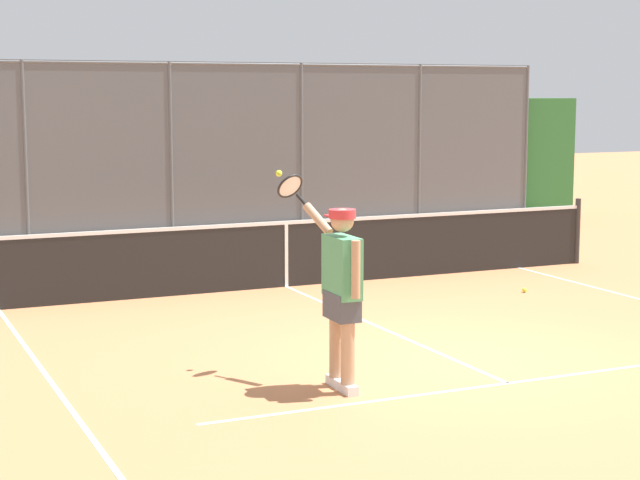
{
  "coord_description": "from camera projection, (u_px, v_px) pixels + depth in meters",
  "views": [
    {
      "loc": [
        5.76,
        9.38,
        2.81
      ],
      "look_at": [
        0.62,
        -2.03,
        1.05
      ],
      "focal_mm": 59.6,
      "sensor_mm": 36.0,
      "label": 1
    }
  ],
  "objects": [
    {
      "name": "tennis_net",
      "position": [
        286.0,
        253.0,
        15.3
      ],
      "size": [
        10.43,
        0.09,
        1.07
      ],
      "color": "#2D2D2D",
      "rests_on": "ground"
    },
    {
      "name": "tennis_player",
      "position": [
        341.0,
        283.0,
        9.95
      ],
      "size": [
        0.45,
        1.43,
        2.02
      ],
      "rotation": [
        0.0,
        0.0,
        -1.59
      ],
      "color": "silver",
      "rests_on": "ground"
    },
    {
      "name": "fence_backdrop",
      "position": [
        162.0,
        167.0,
        20.98
      ],
      "size": [
        19.39,
        1.37,
        3.37
      ],
      "color": "#565B60",
      "rests_on": "ground"
    },
    {
      "name": "ground_plane",
      "position": [
        453.0,
        359.0,
        11.2
      ],
      "size": [
        60.0,
        60.0,
        0.0
      ],
      "primitive_type": "plane",
      "color": "#C67A4C"
    },
    {
      "name": "court_line_markings",
      "position": [
        524.0,
        390.0,
        10.04
      ],
      "size": [
        8.12,
        10.27,
        0.01
      ],
      "color": "white",
      "rests_on": "ground"
    },
    {
      "name": "tennis_ball_near_net",
      "position": [
        524.0,
        290.0,
        14.93
      ],
      "size": [
        0.07,
        0.07,
        0.07
      ],
      "primitive_type": "sphere",
      "color": "#CCDB33",
      "rests_on": "ground"
    }
  ]
}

